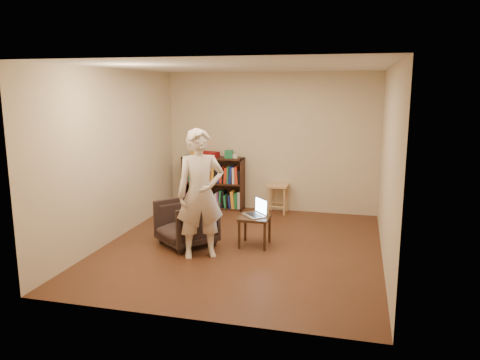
% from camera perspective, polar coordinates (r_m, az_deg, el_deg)
% --- Properties ---
extents(floor, '(4.50, 4.50, 0.00)m').
position_cam_1_polar(floor, '(6.99, 0.20, -8.17)').
color(floor, '#482917').
rests_on(floor, ground).
extents(ceiling, '(4.50, 4.50, 0.00)m').
position_cam_1_polar(ceiling, '(6.59, 0.22, 13.66)').
color(ceiling, silver).
rests_on(ceiling, wall_back).
extents(wall_back, '(4.00, 0.00, 4.00)m').
position_cam_1_polar(wall_back, '(8.84, 3.77, 4.61)').
color(wall_back, '#C5B495').
rests_on(wall_back, floor).
extents(wall_left, '(0.00, 4.50, 4.50)m').
position_cam_1_polar(wall_left, '(7.41, -15.00, 2.93)').
color(wall_left, '#C5B495').
rests_on(wall_left, floor).
extents(wall_right, '(0.00, 4.50, 4.50)m').
position_cam_1_polar(wall_right, '(6.48, 17.63, 1.63)').
color(wall_right, '#C5B495').
rests_on(wall_right, floor).
extents(bookshelf, '(1.20, 0.30, 1.00)m').
position_cam_1_polar(bookshelf, '(9.10, -3.25, -0.69)').
color(bookshelf, black).
rests_on(bookshelf, floor).
extents(box_yellow, '(0.20, 0.15, 0.16)m').
position_cam_1_polar(box_yellow, '(9.05, -5.25, 3.33)').
color(box_yellow, orange).
rests_on(box_yellow, bookshelf).
extents(red_cloth, '(0.35, 0.28, 0.10)m').
position_cam_1_polar(red_cloth, '(8.97, -3.70, 3.11)').
color(red_cloth, maroon).
rests_on(red_cloth, bookshelf).
extents(box_green, '(0.16, 0.16, 0.14)m').
position_cam_1_polar(box_green, '(8.87, -1.37, 3.16)').
color(box_green, '#1E7142').
rests_on(box_green, bookshelf).
extents(box_white, '(0.10, 0.10, 0.08)m').
position_cam_1_polar(box_white, '(8.87, -0.60, 2.95)').
color(box_white, silver).
rests_on(box_white, bookshelf).
extents(stool, '(0.37, 0.37, 0.54)m').
position_cam_1_polar(stool, '(8.74, 4.63, -1.23)').
color(stool, tan).
rests_on(stool, floor).
extents(armchair, '(1.04, 1.04, 0.68)m').
position_cam_1_polar(armchair, '(7.02, -6.57, -5.21)').
color(armchair, '#2B201D').
rests_on(armchair, floor).
extents(side_table, '(0.44, 0.44, 0.45)m').
position_cam_1_polar(side_table, '(6.94, 1.81, -5.08)').
color(side_table, '#311B10').
rests_on(side_table, floor).
extents(laptop, '(0.42, 0.43, 0.26)m').
position_cam_1_polar(laptop, '(6.96, 2.05, -3.87)').
color(laptop, silver).
rests_on(laptop, side_table).
extents(person, '(0.77, 0.68, 1.78)m').
position_cam_1_polar(person, '(6.39, -4.86, -1.74)').
color(person, beige).
rests_on(person, floor).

